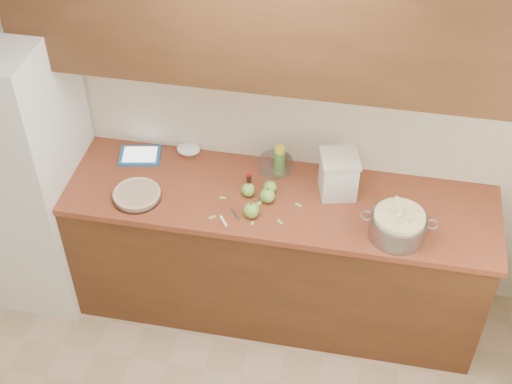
% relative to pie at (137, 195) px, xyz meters
% --- Properties ---
extents(room_shell, '(3.60, 3.60, 3.60)m').
position_rel_pie_xyz_m(room_shell, '(0.66, -1.32, 0.36)').
color(room_shell, tan).
rests_on(room_shell, ground).
extents(counter_run, '(2.64, 0.68, 0.92)m').
position_rel_pie_xyz_m(counter_run, '(0.66, 0.16, -0.48)').
color(counter_run, '#582D18').
rests_on(counter_run, ground).
extents(upper_cabinets, '(2.60, 0.34, 0.70)m').
position_rel_pie_xyz_m(upper_cabinets, '(0.66, 0.31, 1.01)').
color(upper_cabinets, '#523019').
rests_on(upper_cabinets, room_shell).
extents(fridge, '(0.70, 0.70, 1.80)m').
position_rel_pie_xyz_m(fridge, '(-0.78, 0.12, -0.04)').
color(fridge, silver).
rests_on(fridge, ground).
extents(pie, '(0.27, 0.27, 0.04)m').
position_rel_pie_xyz_m(pie, '(0.00, 0.00, 0.00)').
color(pie, silver).
rests_on(pie, counter_run).
extents(colander, '(0.40, 0.30, 0.15)m').
position_rel_pie_xyz_m(colander, '(1.42, -0.02, 0.05)').
color(colander, gray).
rests_on(colander, counter_run).
extents(flour_canister, '(0.25, 0.25, 0.25)m').
position_rel_pie_xyz_m(flour_canister, '(1.08, 0.26, 0.11)').
color(flour_canister, white).
rests_on(flour_canister, counter_run).
extents(tablet, '(0.27, 0.22, 0.02)m').
position_rel_pie_xyz_m(tablet, '(-0.09, 0.35, -0.01)').
color(tablet, '#2361AC').
rests_on(tablet, counter_run).
extents(paring_knife, '(0.11, 0.14, 0.02)m').
position_rel_pie_xyz_m(paring_knife, '(0.52, -0.09, -0.02)').
color(paring_knife, gray).
rests_on(paring_knife, counter_run).
extents(lemon_bottle, '(0.07, 0.07, 0.18)m').
position_rel_pie_xyz_m(lemon_bottle, '(0.74, 0.37, 0.06)').
color(lemon_bottle, '#4C8C38').
rests_on(lemon_bottle, counter_run).
extents(cinnamon_shaker, '(0.04, 0.04, 0.10)m').
position_rel_pie_xyz_m(cinnamon_shaker, '(0.74, 0.36, 0.03)').
color(cinnamon_shaker, beige).
rests_on(cinnamon_shaker, counter_run).
extents(vanilla_bottle, '(0.03, 0.03, 0.08)m').
position_rel_pie_xyz_m(vanilla_bottle, '(0.59, 0.23, 0.02)').
color(vanilla_bottle, black).
rests_on(vanilla_bottle, counter_run).
extents(mixing_bowl, '(0.20, 0.20, 0.07)m').
position_rel_pie_xyz_m(mixing_bowl, '(0.71, 0.38, 0.02)').
color(mixing_bowl, silver).
rests_on(mixing_bowl, counter_run).
extents(paper_towel, '(0.17, 0.15, 0.06)m').
position_rel_pie_xyz_m(paper_towel, '(0.18, 0.43, 0.01)').
color(paper_towel, white).
rests_on(paper_towel, counter_run).
extents(apple_left, '(0.08, 0.08, 0.09)m').
position_rel_pie_xyz_m(apple_left, '(0.60, 0.14, 0.02)').
color(apple_left, '#75AC3C').
rests_on(apple_left, counter_run).
extents(apple_center, '(0.08, 0.08, 0.09)m').
position_rel_pie_xyz_m(apple_center, '(0.72, 0.18, 0.02)').
color(apple_center, '#75AC3C').
rests_on(apple_center, counter_run).
extents(apple_front, '(0.09, 0.09, 0.10)m').
position_rel_pie_xyz_m(apple_front, '(0.65, -0.02, 0.02)').
color(apple_front, '#75AC3C').
rests_on(apple_front, counter_run).
extents(apple_extra, '(0.09, 0.09, 0.10)m').
position_rel_pie_xyz_m(apple_extra, '(0.71, 0.11, 0.02)').
color(apple_extra, '#75AC3C').
rests_on(apple_extra, counter_run).
extents(peel_a, '(0.04, 0.03, 0.00)m').
position_rel_pie_xyz_m(peel_a, '(0.89, 0.11, -0.02)').
color(peel_a, '#96C761').
rests_on(peel_a, counter_run).
extents(peel_b, '(0.02, 0.03, 0.00)m').
position_rel_pie_xyz_m(peel_b, '(0.67, -0.08, -0.02)').
color(peel_b, '#96C761').
rests_on(peel_b, counter_run).
extents(peel_c, '(0.04, 0.04, 0.00)m').
position_rel_pie_xyz_m(peel_c, '(0.45, -0.07, -0.02)').
color(peel_c, '#96C761').
rests_on(peel_c, counter_run).
extents(peel_d, '(0.04, 0.05, 0.00)m').
position_rel_pie_xyz_m(peel_d, '(0.67, 0.08, -0.02)').
color(peel_d, '#96C761').
rests_on(peel_d, counter_run).
extents(peel_e, '(0.04, 0.04, 0.00)m').
position_rel_pie_xyz_m(peel_e, '(0.81, -0.04, -0.02)').
color(peel_e, '#96C761').
rests_on(peel_e, counter_run).
extents(peel_f, '(0.03, 0.01, 0.00)m').
position_rel_pie_xyz_m(peel_f, '(0.47, 0.09, -0.02)').
color(peel_f, '#96C761').
rests_on(peel_f, counter_run).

